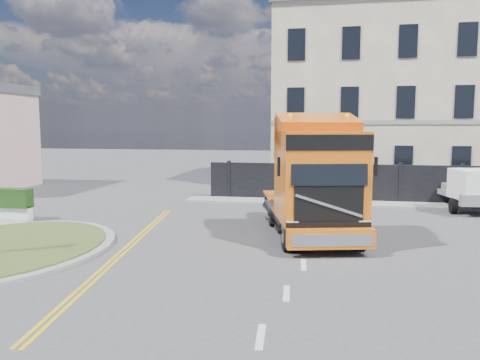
# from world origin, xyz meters

# --- Properties ---
(ground) EXTENTS (120.00, 120.00, 0.00)m
(ground) POSITION_xyz_m (0.00, 0.00, 0.00)
(ground) COLOR #424244
(ground) RESTS_ON ground
(traffic_island) EXTENTS (6.80, 6.80, 0.17)m
(traffic_island) POSITION_xyz_m (-7.00, -3.00, 0.08)
(traffic_island) COLOR gray
(traffic_island) RESTS_ON ground
(hoarding_fence) EXTENTS (18.80, 0.25, 2.00)m
(hoarding_fence) POSITION_xyz_m (6.55, 9.00, 1.00)
(hoarding_fence) COLOR black
(hoarding_fence) RESTS_ON ground
(georgian_building) EXTENTS (12.30, 10.30, 12.80)m
(georgian_building) POSITION_xyz_m (6.00, 16.50, 5.77)
(georgian_building) COLOR beige
(georgian_building) RESTS_ON ground
(pavement_far) EXTENTS (20.00, 1.60, 0.12)m
(pavement_far) POSITION_xyz_m (6.00, 8.10, 0.06)
(pavement_far) COLOR gray
(pavement_far) RESTS_ON ground
(truck) EXTENTS (4.24, 7.58, 4.29)m
(truck) POSITION_xyz_m (2.87, 0.42, 1.92)
(truck) COLOR black
(truck) RESTS_ON ground
(flatbed_pickup) EXTENTS (2.81, 5.19, 2.04)m
(flatbed_pickup) POSITION_xyz_m (9.96, 7.06, 1.10)
(flatbed_pickup) COLOR slate
(flatbed_pickup) RESTS_ON ground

